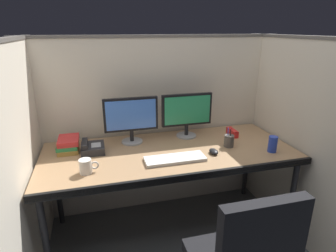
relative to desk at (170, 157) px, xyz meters
name	(u,v)px	position (x,y,z in m)	size (l,w,h in m)	color
cubicle_partition_rear	(157,126)	(0.00, 0.46, 0.10)	(2.21, 0.06, 1.57)	beige
cubicle_partition_left	(24,166)	(-0.99, -0.09, 0.10)	(0.06, 1.41, 1.57)	beige
cubicle_partition_right	(291,137)	(0.99, -0.09, 0.10)	(0.06, 1.41, 1.57)	beige
desk	(170,157)	(0.00, 0.00, 0.00)	(1.90, 0.80, 0.74)	#997551
monitor_left	(131,117)	(-0.26, 0.24, 0.27)	(0.43, 0.17, 0.37)	gray
monitor_right	(187,112)	(0.22, 0.26, 0.27)	(0.43, 0.17, 0.37)	gray
keyboard_main	(175,159)	(-0.01, -0.16, 0.06)	(0.43, 0.15, 0.02)	silver
computer_mouse	(214,151)	(0.30, -0.13, 0.07)	(0.06, 0.10, 0.04)	black
red_stapler	(232,132)	(0.61, 0.18, 0.08)	(0.04, 0.15, 0.06)	red
book_stack	(68,144)	(-0.74, 0.21, 0.10)	(0.16, 0.22, 0.10)	olive
desk_phone	(92,148)	(-0.57, 0.13, 0.08)	(0.17, 0.19, 0.09)	black
pen_cup	(229,141)	(0.47, -0.04, 0.10)	(0.08, 0.08, 0.15)	#4C4742
soda_can	(273,144)	(0.74, -0.21, 0.11)	(0.07, 0.07, 0.12)	#263FB2
coffee_mug	(86,166)	(-0.61, -0.19, 0.10)	(0.13, 0.08, 0.09)	silver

